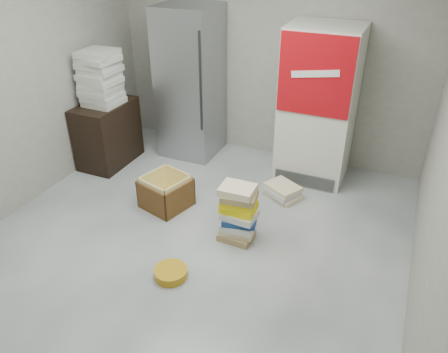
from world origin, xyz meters
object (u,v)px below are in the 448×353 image
at_px(steel_fridge, 191,83).
at_px(phonebook_stack_main, 238,213).
at_px(wood_shelf, 108,134).
at_px(cardboard_box, 166,194).
at_px(coke_cooler, 318,105).

height_order(steel_fridge, phonebook_stack_main, steel_fridge).
bearing_deg(steel_fridge, phonebook_stack_main, -50.26).
bearing_deg(wood_shelf, steel_fridge, 41.31).
bearing_deg(steel_fridge, wood_shelf, -138.69).
xyz_separation_m(steel_fridge, wood_shelf, (-0.83, -0.73, -0.55)).
distance_m(wood_shelf, cardboard_box, 1.36).
relative_size(steel_fridge, wood_shelf, 2.37).
distance_m(steel_fridge, phonebook_stack_main, 2.14).
relative_size(coke_cooler, cardboard_box, 3.22).
distance_m(steel_fridge, cardboard_box, 1.60).
bearing_deg(wood_shelf, cardboard_box, -27.17).
relative_size(steel_fridge, coke_cooler, 1.06).
relative_size(wood_shelf, phonebook_stack_main, 1.32).
height_order(coke_cooler, wood_shelf, coke_cooler).
height_order(phonebook_stack_main, cardboard_box, phonebook_stack_main).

